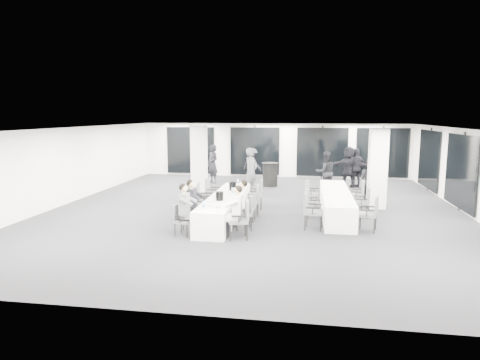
% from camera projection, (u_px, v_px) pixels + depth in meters
% --- Properties ---
extents(room, '(14.04, 16.04, 2.84)m').
position_uv_depth(room, '(283.00, 167.00, 15.59)').
color(room, '#25252A').
rests_on(room, ground).
extents(column_left, '(0.60, 0.60, 2.80)m').
position_uv_depth(column_left, '(199.00, 159.00, 18.20)').
color(column_left, white).
rests_on(column_left, floor).
extents(column_right, '(0.60, 0.60, 2.80)m').
position_uv_depth(column_right, '(378.00, 168.00, 14.97)').
color(column_right, white).
rests_on(column_right, floor).
extents(banquet_table_main, '(0.90, 5.00, 0.75)m').
position_uv_depth(banquet_table_main, '(225.00, 207.00, 13.50)').
color(banquet_table_main, white).
rests_on(banquet_table_main, floor).
extents(banquet_table_side, '(0.90, 5.00, 0.75)m').
position_uv_depth(banquet_table_side, '(336.00, 203.00, 14.16)').
color(banquet_table_side, white).
rests_on(banquet_table_side, floor).
extents(cocktail_table, '(0.78, 0.78, 1.08)m').
position_uv_depth(cocktail_table, '(270.00, 174.00, 19.60)').
color(cocktail_table, black).
rests_on(cocktail_table, floor).
extents(chair_main_left_near, '(0.51, 0.54, 0.86)m').
position_uv_depth(chair_main_left_near, '(181.00, 218.00, 11.63)').
color(chair_main_left_near, '#52555A').
rests_on(chair_main_left_near, floor).
extents(chair_main_left_second, '(0.46, 0.51, 0.88)m').
position_uv_depth(chair_main_left_second, '(188.00, 212.00, 12.32)').
color(chair_main_left_second, '#52555A').
rests_on(chair_main_left_second, floor).
extents(chair_main_left_mid, '(0.59, 0.63, 1.01)m').
position_uv_depth(chair_main_left_mid, '(197.00, 202.00, 13.32)').
color(chair_main_left_mid, '#52555A').
rests_on(chair_main_left_mid, floor).
extents(chair_main_left_fourth, '(0.59, 0.63, 1.03)m').
position_uv_depth(chair_main_left_fourth, '(203.00, 197.00, 14.03)').
color(chair_main_left_fourth, '#52555A').
rests_on(chair_main_left_fourth, floor).
extents(chair_main_left_far, '(0.52, 0.58, 1.01)m').
position_uv_depth(chair_main_left_far, '(211.00, 191.00, 15.29)').
color(chair_main_left_far, '#52555A').
rests_on(chair_main_left_far, floor).
extents(chair_main_right_near, '(0.63, 0.66, 1.04)m').
position_uv_depth(chair_main_right_near, '(241.00, 217.00, 11.30)').
color(chair_main_right_near, '#52555A').
rests_on(chair_main_right_near, floor).
extents(chair_main_right_second, '(0.59, 0.62, 0.97)m').
position_uv_depth(chair_main_right_second, '(246.00, 210.00, 12.25)').
color(chair_main_right_second, '#52555A').
rests_on(chair_main_right_second, floor).
extents(chair_main_right_mid, '(0.46, 0.51, 0.87)m').
position_uv_depth(chair_main_right_mid, '(251.00, 205.00, 13.19)').
color(chair_main_right_mid, '#52555A').
rests_on(chair_main_right_mid, floor).
extents(chair_main_right_fourth, '(0.60, 0.64, 1.01)m').
position_uv_depth(chair_main_right_fourth, '(254.00, 198.00, 13.85)').
color(chair_main_right_fourth, '#52555A').
rests_on(chair_main_right_fourth, floor).
extents(chair_main_right_far, '(0.57, 0.62, 1.03)m').
position_uv_depth(chair_main_right_far, '(258.00, 192.00, 14.87)').
color(chair_main_right_far, '#52555A').
rests_on(chair_main_right_far, floor).
extents(chair_side_left_near, '(0.59, 0.63, 1.04)m').
position_uv_depth(chair_side_left_near, '(311.00, 209.00, 12.27)').
color(chair_side_left_near, '#52555A').
rests_on(chair_side_left_near, floor).
extents(chair_side_left_mid, '(0.54, 0.57, 0.90)m').
position_uv_depth(chair_side_left_mid, '(311.00, 201.00, 13.73)').
color(chair_side_left_mid, '#52555A').
rests_on(chair_side_left_mid, floor).
extents(chair_side_left_far, '(0.56, 0.59, 0.92)m').
position_uv_depth(chair_side_left_far, '(310.00, 191.00, 15.40)').
color(chair_side_left_far, '#52555A').
rests_on(chair_side_left_far, floor).
extents(chair_side_right_near, '(0.61, 0.64, 1.01)m').
position_uv_depth(chair_side_right_near, '(371.00, 211.00, 12.01)').
color(chair_side_right_near, '#52555A').
rests_on(chair_side_right_near, floor).
extents(chair_side_right_mid, '(0.52, 0.58, 0.99)m').
position_uv_depth(chair_side_right_mid, '(363.00, 200.00, 13.64)').
color(chair_side_right_mid, '#52555A').
rests_on(chair_side_right_mid, floor).
extents(chair_side_right_far, '(0.54, 0.59, 0.98)m').
position_uv_depth(chair_side_right_far, '(359.00, 193.00, 14.90)').
color(chair_side_right_far, '#52555A').
rests_on(chair_side_right_far, floor).
extents(seated_guest_a, '(0.50, 0.38, 1.44)m').
position_uv_depth(seated_guest_a, '(187.00, 207.00, 11.54)').
color(seated_guest_a, slate).
rests_on(seated_guest_a, floor).
extents(seated_guest_b, '(0.50, 0.38, 1.44)m').
position_uv_depth(seated_guest_b, '(194.00, 201.00, 12.25)').
color(seated_guest_b, black).
rests_on(seated_guest_b, floor).
extents(seated_guest_c, '(0.50, 0.38, 1.44)m').
position_uv_depth(seated_guest_c, '(235.00, 209.00, 11.28)').
color(seated_guest_c, silver).
rests_on(seated_guest_c, floor).
extents(seated_guest_d, '(0.50, 0.38, 1.44)m').
position_uv_depth(seated_guest_d, '(241.00, 201.00, 12.22)').
color(seated_guest_d, silver).
rests_on(seated_guest_d, floor).
extents(standing_guest_a, '(0.91, 0.98, 2.15)m').
position_uv_depth(standing_guest_a, '(251.00, 168.00, 17.83)').
color(standing_guest_a, slate).
rests_on(standing_guest_a, floor).
extents(standing_guest_b, '(1.08, 0.83, 1.98)m').
position_uv_depth(standing_guest_b, '(326.00, 169.00, 17.90)').
color(standing_guest_b, black).
rests_on(standing_guest_b, floor).
extents(standing_guest_c, '(1.33, 1.10, 1.83)m').
position_uv_depth(standing_guest_c, '(252.00, 162.00, 21.17)').
color(standing_guest_c, black).
rests_on(standing_guest_c, floor).
extents(standing_guest_d, '(1.35, 1.16, 2.01)m').
position_uv_depth(standing_guest_d, '(357.00, 165.00, 19.17)').
color(standing_guest_d, black).
rests_on(standing_guest_d, floor).
extents(standing_guest_e, '(0.87, 0.95, 1.69)m').
position_uv_depth(standing_guest_e, '(373.00, 169.00, 19.01)').
color(standing_guest_e, black).
rests_on(standing_guest_e, floor).
extents(standing_guest_f, '(2.05, 1.21, 2.10)m').
position_uv_depth(standing_guest_f, '(349.00, 164.00, 19.27)').
color(standing_guest_f, black).
rests_on(standing_guest_f, floor).
extents(standing_guest_g, '(0.98, 0.97, 2.09)m').
position_uv_depth(standing_guest_g, '(213.00, 161.00, 20.45)').
color(standing_guest_g, black).
rests_on(standing_guest_g, floor).
extents(standing_guest_h, '(1.04, 1.04, 1.89)m').
position_uv_depth(standing_guest_h, '(370.00, 177.00, 16.03)').
color(standing_guest_h, black).
rests_on(standing_guest_h, floor).
extents(ice_bucket_near, '(0.23, 0.23, 0.26)m').
position_uv_depth(ice_bucket_near, '(220.00, 196.00, 12.67)').
color(ice_bucket_near, black).
rests_on(ice_bucket_near, banquet_table_main).
extents(ice_bucket_far, '(0.24, 0.24, 0.28)m').
position_uv_depth(ice_bucket_far, '(233.00, 186.00, 14.35)').
color(ice_bucket_far, black).
rests_on(ice_bucket_far, banquet_table_main).
extents(water_bottle_a, '(0.07, 0.07, 0.21)m').
position_uv_depth(water_bottle_a, '(203.00, 205.00, 11.51)').
color(water_bottle_a, silver).
rests_on(water_bottle_a, banquet_table_main).
extents(water_bottle_b, '(0.07, 0.07, 0.22)m').
position_uv_depth(water_bottle_b, '(233.00, 191.00, 13.58)').
color(water_bottle_b, silver).
rests_on(water_bottle_b, banquet_table_main).
extents(water_bottle_c, '(0.07, 0.07, 0.21)m').
position_uv_depth(water_bottle_c, '(238.00, 182.00, 15.40)').
color(water_bottle_c, silver).
rests_on(water_bottle_c, banquet_table_main).
extents(plate_a, '(0.18, 0.18, 0.03)m').
position_uv_depth(plate_a, '(211.00, 206.00, 11.82)').
color(plate_a, white).
rests_on(plate_a, banquet_table_main).
extents(plate_b, '(0.20, 0.20, 0.03)m').
position_uv_depth(plate_b, '(217.00, 208.00, 11.63)').
color(plate_b, white).
rests_on(plate_b, banquet_table_main).
extents(plate_c, '(0.21, 0.21, 0.03)m').
position_uv_depth(plate_c, '(220.00, 199.00, 12.79)').
color(plate_c, white).
rests_on(plate_c, banquet_table_main).
extents(wine_glass, '(0.08, 0.08, 0.21)m').
position_uv_depth(wine_glass, '(218.00, 206.00, 11.15)').
color(wine_glass, silver).
rests_on(wine_glass, banquet_table_main).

